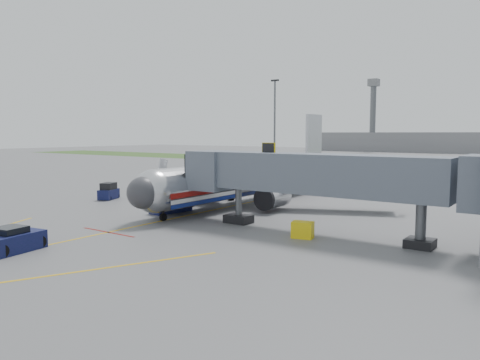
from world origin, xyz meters
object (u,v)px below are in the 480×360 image
Objects in this scene: pushback_tug at (10,241)px; ramp_worker at (174,199)px; baggage_tug at (109,192)px; belt_loader at (171,206)px; airliner at (249,179)px.

ramp_worker reaches higher than pushback_tug.
baggage_tug is (-14.31, 19.41, 0.17)m from pushback_tug.
belt_loader is 2.79m from ramp_worker.
belt_loader is at bearing -104.51° from airliner.
baggage_tug is 10.47m from ramp_worker.
ramp_worker is at bearing -119.48° from airliner.
belt_loader is (-2.50, -9.65, -2.04)m from airliner.
airliner reaches higher than pushback_tug.
pushback_tug is (-0.39, -26.75, -1.97)m from airliner.
airliner reaches higher than baggage_tug.
belt_loader reaches higher than pushback_tug.
ramp_worker is (-4.23, -7.48, -1.71)m from airliner.
belt_loader is 2.73× the size of ramp_worker.
airliner is 8.44× the size of pushback_tug.
belt_loader reaches higher than baggage_tug.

